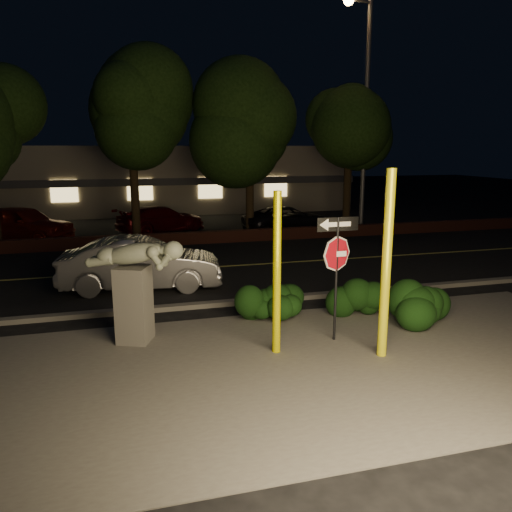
{
  "coord_description": "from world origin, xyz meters",
  "views": [
    {
      "loc": [
        -3.18,
        -8.88,
        3.89
      ],
      "look_at": [
        -0.39,
        1.26,
        1.6
      ],
      "focal_mm": 35.0,
      "sensor_mm": 36.0,
      "label": 1
    }
  ],
  "objects_px": {
    "silver_sedan": "(141,264)",
    "parked_car_darkred": "(161,219)",
    "yellow_pole_right": "(386,266)",
    "signpost": "(337,254)",
    "streetlight": "(363,97)",
    "parked_car_red": "(22,223)",
    "yellow_pole_left": "(277,274)",
    "parked_car_dark": "(289,219)",
    "sculpture": "(134,280)"
  },
  "relations": [
    {
      "from": "sculpture",
      "to": "streetlight",
      "type": "bearing_deg",
      "value": 70.05
    },
    {
      "from": "sculpture",
      "to": "parked_car_dark",
      "type": "height_order",
      "value": "sculpture"
    },
    {
      "from": "parked_car_red",
      "to": "parked_car_dark",
      "type": "xyz_separation_m",
      "value": [
        11.68,
        -0.91,
        -0.15
      ]
    },
    {
      "from": "silver_sedan",
      "to": "parked_car_darkred",
      "type": "xyz_separation_m",
      "value": [
        1.36,
        9.64,
        -0.11
      ]
    },
    {
      "from": "parked_car_dark",
      "to": "yellow_pole_left",
      "type": "bearing_deg",
      "value": 153.22
    },
    {
      "from": "yellow_pole_right",
      "to": "silver_sedan",
      "type": "bearing_deg",
      "value": 125.06
    },
    {
      "from": "yellow_pole_left",
      "to": "parked_car_red",
      "type": "xyz_separation_m",
      "value": [
        -6.81,
        14.25,
        -0.81
      ]
    },
    {
      "from": "parked_car_red",
      "to": "yellow_pole_left",
      "type": "bearing_deg",
      "value": -124.82
    },
    {
      "from": "signpost",
      "to": "parked_car_red",
      "type": "bearing_deg",
      "value": 120.49
    },
    {
      "from": "signpost",
      "to": "yellow_pole_right",
      "type": "bearing_deg",
      "value": -60.37
    },
    {
      "from": "yellow_pole_right",
      "to": "silver_sedan",
      "type": "distance_m",
      "value": 7.32
    },
    {
      "from": "parked_car_red",
      "to": "parked_car_dark",
      "type": "distance_m",
      "value": 11.71
    },
    {
      "from": "silver_sedan",
      "to": "parked_car_darkred",
      "type": "bearing_deg",
      "value": -1.32
    },
    {
      "from": "yellow_pole_left",
      "to": "signpost",
      "type": "height_order",
      "value": "yellow_pole_left"
    },
    {
      "from": "yellow_pole_right",
      "to": "parked_car_dark",
      "type": "relative_size",
      "value": 0.82
    },
    {
      "from": "yellow_pole_right",
      "to": "parked_car_red",
      "type": "xyz_separation_m",
      "value": [
        -8.7,
        14.95,
        -1.02
      ]
    },
    {
      "from": "yellow_pole_right",
      "to": "sculpture",
      "type": "distance_m",
      "value": 4.89
    },
    {
      "from": "signpost",
      "to": "sculpture",
      "type": "bearing_deg",
      "value": 165.86
    },
    {
      "from": "parked_car_red",
      "to": "parked_car_darkred",
      "type": "height_order",
      "value": "parked_car_red"
    },
    {
      "from": "yellow_pole_right",
      "to": "parked_car_dark",
      "type": "distance_m",
      "value": 14.4
    },
    {
      "from": "silver_sedan",
      "to": "yellow_pole_right",
      "type": "bearing_deg",
      "value": -138.2
    },
    {
      "from": "yellow_pole_left",
      "to": "sculpture",
      "type": "relative_size",
      "value": 1.48
    },
    {
      "from": "parked_car_dark",
      "to": "streetlight",
      "type": "bearing_deg",
      "value": -105.3
    },
    {
      "from": "streetlight",
      "to": "parked_car_red",
      "type": "height_order",
      "value": "streetlight"
    },
    {
      "from": "sculpture",
      "to": "streetlight",
      "type": "distance_m",
      "value": 16.5
    },
    {
      "from": "silver_sedan",
      "to": "parked_car_darkred",
      "type": "distance_m",
      "value": 9.74
    },
    {
      "from": "streetlight",
      "to": "silver_sedan",
      "type": "bearing_deg",
      "value": -157.57
    },
    {
      "from": "parked_car_red",
      "to": "sculpture",
      "type": "bearing_deg",
      "value": -132.26
    },
    {
      "from": "yellow_pole_left",
      "to": "parked_car_dark",
      "type": "relative_size",
      "value": 0.72
    },
    {
      "from": "signpost",
      "to": "silver_sedan",
      "type": "height_order",
      "value": "signpost"
    },
    {
      "from": "streetlight",
      "to": "parked_car_red",
      "type": "bearing_deg",
      "value": 160.96
    },
    {
      "from": "yellow_pole_left",
      "to": "parked_car_dark",
      "type": "distance_m",
      "value": 14.24
    },
    {
      "from": "yellow_pole_right",
      "to": "parked_car_red",
      "type": "height_order",
      "value": "yellow_pole_right"
    },
    {
      "from": "signpost",
      "to": "silver_sedan",
      "type": "distance_m",
      "value": 6.24
    },
    {
      "from": "parked_car_darkred",
      "to": "yellow_pole_left",
      "type": "bearing_deg",
      "value": 157.87
    },
    {
      "from": "yellow_pole_right",
      "to": "parked_car_darkred",
      "type": "bearing_deg",
      "value": 100.19
    },
    {
      "from": "silver_sedan",
      "to": "parked_car_red",
      "type": "xyz_separation_m",
      "value": [
        -4.53,
        9.01,
        0.03
      ]
    },
    {
      "from": "yellow_pole_right",
      "to": "sculpture",
      "type": "xyz_separation_m",
      "value": [
        -4.46,
        1.97,
        -0.47
      ]
    },
    {
      "from": "streetlight",
      "to": "parked_car_red",
      "type": "relative_size",
      "value": 2.34
    },
    {
      "from": "sculpture",
      "to": "parked_car_dark",
      "type": "relative_size",
      "value": 0.49
    },
    {
      "from": "parked_car_darkred",
      "to": "yellow_pole_right",
      "type": "bearing_deg",
      "value": 164.54
    },
    {
      "from": "yellow_pole_right",
      "to": "sculpture",
      "type": "height_order",
      "value": "yellow_pole_right"
    },
    {
      "from": "streetlight",
      "to": "parked_car_dark",
      "type": "bearing_deg",
      "value": 157.75
    },
    {
      "from": "signpost",
      "to": "sculpture",
      "type": "height_order",
      "value": "signpost"
    },
    {
      "from": "signpost",
      "to": "parked_car_dark",
      "type": "bearing_deg",
      "value": 75.14
    },
    {
      "from": "yellow_pole_left",
      "to": "parked_car_dark",
      "type": "height_order",
      "value": "yellow_pole_left"
    },
    {
      "from": "signpost",
      "to": "streetlight",
      "type": "xyz_separation_m",
      "value": [
        6.81,
        12.58,
        4.3
      ]
    },
    {
      "from": "yellow_pole_right",
      "to": "signpost",
      "type": "height_order",
      "value": "yellow_pole_right"
    },
    {
      "from": "yellow_pole_left",
      "to": "yellow_pole_right",
      "type": "bearing_deg",
      "value": -20.16
    },
    {
      "from": "silver_sedan",
      "to": "yellow_pole_left",
      "type": "bearing_deg",
      "value": -149.77
    }
  ]
}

